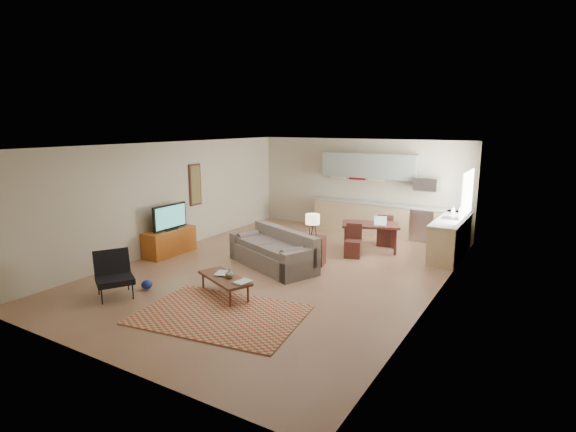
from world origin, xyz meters
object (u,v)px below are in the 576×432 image
Objects in this scene: sofa at (272,249)px; console_table at (312,250)px; tv_credenza at (170,242)px; dining_table at (370,237)px; coffee_table at (225,286)px; armchair at (114,275)px.

sofa reaches higher than console_table.
dining_table is (4.09, 2.78, 0.04)m from tv_credenza.
tv_credenza is 4.95m from dining_table.
console_table is (0.49, 2.53, 0.14)m from coffee_table.
dining_table is (1.41, 2.32, -0.06)m from sofa.
sofa is at bearing 4.20° from armchair.
console_table is (3.36, 1.08, 0.02)m from tv_credenza.
coffee_table is 2.02m from armchair.
armchair reaches higher than tv_credenza.
dining_table is (2.92, 5.31, -0.07)m from armchair.
armchair is at bearing -132.66° from console_table.
tv_credenza is at bearing -147.35° from sofa.
sofa is 0.92m from console_table.
console_table reaches higher than tv_credenza.
coffee_table is at bearing -26.93° from tv_credenza.
armchair reaches higher than console_table.
sofa is 2.79× the size of armchair.
dining_table is at bearing 81.73° from sofa.
dining_table reaches higher than tv_credenza.
sofa is 3.35m from armchair.
console_table is (0.67, 0.62, -0.08)m from sofa.
sofa is 2.72m from dining_table.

